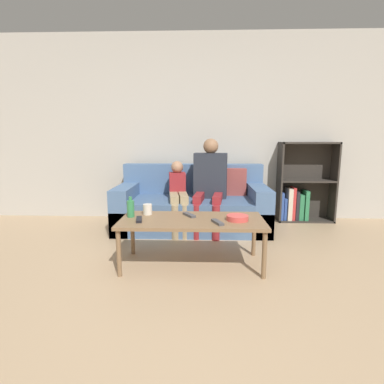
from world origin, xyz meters
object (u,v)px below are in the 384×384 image
(person_adult, at_px, (210,179))
(bottle, at_px, (131,208))
(tv_remote_0, at_px, (139,219))
(couch, at_px, (193,207))
(snack_bowl, at_px, (237,218))
(cup_near, at_px, (148,209))
(tv_remote_2, at_px, (189,215))
(tv_remote_1, at_px, (217,222))
(bookshelf, at_px, (301,190))
(coffee_table, at_px, (192,223))
(person_child, at_px, (178,193))

(person_adult, height_order, bottle, person_adult)
(person_adult, height_order, tv_remote_0, person_adult)
(couch, xyz_separation_m, snack_bowl, (0.44, -1.23, 0.19))
(cup_near, relative_size, bottle, 0.53)
(couch, bearing_deg, tv_remote_2, -90.00)
(couch, bearing_deg, tv_remote_1, -79.25)
(bookshelf, relative_size, cup_near, 11.04)
(tv_remote_0, bearing_deg, bookshelf, 29.79)
(couch, distance_m, snack_bowl, 1.32)
(person_adult, bearing_deg, bookshelf, 27.47)
(snack_bowl, bearing_deg, tv_remote_0, -177.18)
(person_adult, xyz_separation_m, tv_remote_1, (0.03, -1.26, -0.21))
(coffee_table, bearing_deg, person_child, 101.29)
(couch, height_order, person_child, person_child)
(person_adult, distance_m, snack_bowl, 1.19)
(tv_remote_0, height_order, snack_bowl, snack_bowl)
(tv_remote_2, distance_m, snack_bowl, 0.46)
(tv_remote_0, relative_size, tv_remote_1, 1.00)
(cup_near, distance_m, bottle, 0.17)
(person_child, bearing_deg, bookshelf, 10.24)
(coffee_table, relative_size, tv_remote_1, 7.39)
(coffee_table, height_order, snack_bowl, snack_bowl)
(couch, relative_size, tv_remote_1, 10.91)
(tv_remote_2, xyz_separation_m, snack_bowl, (0.44, -0.13, 0.01))
(tv_remote_1, bearing_deg, tv_remote_2, 114.35)
(bookshelf, distance_m, tv_remote_2, 2.14)
(person_adult, height_order, tv_remote_2, person_adult)
(bottle, bearing_deg, couch, 64.79)
(couch, relative_size, bottle, 10.01)
(bottle, bearing_deg, tv_remote_0, -50.75)
(bookshelf, xyz_separation_m, person_adult, (-1.31, -0.49, 0.21))
(person_adult, height_order, snack_bowl, person_adult)
(couch, relative_size, person_child, 2.19)
(cup_near, bearing_deg, coffee_table, -19.59)
(bookshelf, bearing_deg, bottle, -143.02)
(tv_remote_2, bearing_deg, person_adult, 45.54)
(person_child, distance_m, tv_remote_1, 1.26)
(cup_near, height_order, tv_remote_1, cup_near)
(tv_remote_1, xyz_separation_m, tv_remote_2, (-0.25, 0.24, 0.00))
(couch, bearing_deg, person_adult, -19.26)
(coffee_table, bearing_deg, snack_bowl, -3.80)
(tv_remote_0, distance_m, tv_remote_1, 0.69)
(cup_near, bearing_deg, person_adult, 57.50)
(coffee_table, height_order, cup_near, cup_near)
(cup_near, bearing_deg, tv_remote_2, -6.76)
(person_adult, xyz_separation_m, cup_near, (-0.62, -0.97, -0.17))
(bookshelf, height_order, tv_remote_0, bookshelf)
(tv_remote_0, height_order, tv_remote_2, same)
(person_child, height_order, tv_remote_2, person_child)
(coffee_table, bearing_deg, person_adult, 80.50)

